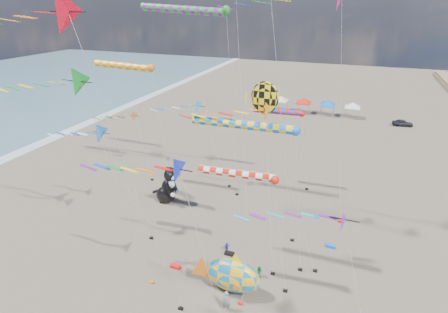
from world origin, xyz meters
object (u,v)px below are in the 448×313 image
person_adult (227,302)px  parked_car (403,123)px  cat_inflatable (167,184)px  fish_inflatable (232,275)px  child_blue (227,247)px  child_green (259,272)px

person_adult → parked_car: person_adult is taller
cat_inflatable → fish_inflatable: 16.22m
fish_inflatable → parked_car: bearing=72.0°
parked_car → fish_inflatable: bearing=155.2°
person_adult → parked_car: 56.35m
cat_inflatable → child_blue: 11.84m
cat_inflatable → person_adult: size_ratio=2.55×
person_adult → child_green: bearing=56.6°
fish_inflatable → child_green: fish_inflatable is taller
parked_car → child_blue: bearing=151.3°
child_blue → person_adult: bearing=-108.7°
fish_inflatable → child_blue: bearing=115.4°
child_blue → cat_inflatable: bearing=108.9°
fish_inflatable → child_green: 3.14m
cat_inflatable → person_adult: (12.31, -12.80, -1.45)m
person_adult → parked_car: (16.58, 53.86, -0.30)m
child_green → parked_car: parked_car is taller
fish_inflatable → child_green: bearing=55.6°
child_green → parked_car: size_ratio=0.32×
person_adult → child_blue: 7.00m
child_blue → parked_car: 50.97m
cat_inflatable → child_blue: bearing=-16.4°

